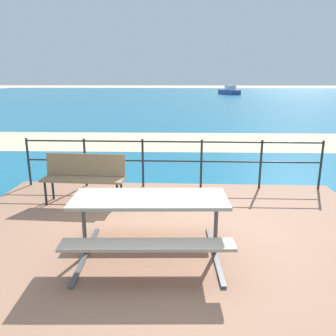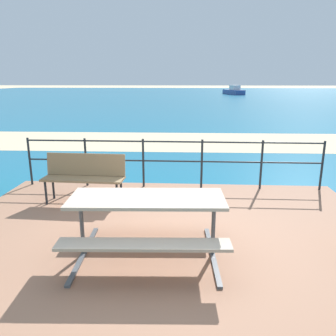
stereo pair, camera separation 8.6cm
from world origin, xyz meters
name	(u,v)px [view 2 (the right image)]	position (x,y,z in m)	size (l,w,h in m)	color
ground_plane	(164,245)	(0.00, 0.00, 0.00)	(240.00, 240.00, 0.00)	beige
patio_paving	(164,243)	(0.00, 0.00, 0.03)	(6.40, 5.20, 0.06)	#996B51
sea_water	(186,97)	(0.00, 40.00, 0.01)	(90.00, 90.00, 0.01)	#196B8E
beach_strip	(179,141)	(0.00, 7.89, 0.01)	(54.00, 3.86, 0.01)	beige
picnic_table	(147,211)	(-0.18, -0.38, 0.65)	(1.92, 1.50, 0.77)	tan
park_bench	(84,173)	(-1.52, 1.46, 0.58)	(1.45, 0.48, 0.86)	#8C704C
railing_fence	(172,157)	(0.00, 2.37, 0.68)	(5.94, 0.04, 0.99)	#1E2328
boat_near	(234,91)	(6.99, 46.83, 0.48)	(2.80, 5.60, 1.34)	#2D478C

